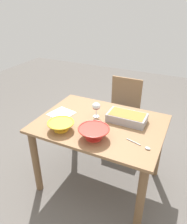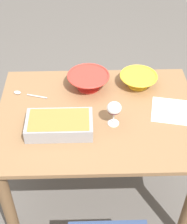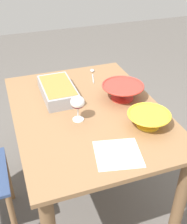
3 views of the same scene
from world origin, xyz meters
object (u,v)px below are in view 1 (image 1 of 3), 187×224
object	(u,v)px
mixing_bowl	(61,125)
wine_glass	(96,107)
dining_table	(100,135)
napkin	(61,113)
small_bowl	(94,132)
serving_spoon	(143,146)
casserole_dish	(127,117)
chair	(123,110)

from	to	relation	value
mixing_bowl	wine_glass	bearing A→B (deg)	-117.55
dining_table	napkin	size ratio (longest dim) A/B	5.34
mixing_bowl	small_bowl	size ratio (longest dim) A/B	0.90
dining_table	serving_spoon	distance (m)	0.52
wine_glass	napkin	xyz separation A→B (m)	(0.34, 0.10, -0.11)
dining_table	casserole_dish	size ratio (longest dim) A/B	3.25
wine_glass	casserole_dish	world-z (taller)	wine_glass
dining_table	chair	xyz separation A→B (m)	(0.03, -0.79, -0.11)
wine_glass	mixing_bowl	bearing A→B (deg)	62.45
wine_glass	serving_spoon	world-z (taller)	wine_glass
casserole_dish	mixing_bowl	xyz separation A→B (m)	(0.48, 0.39, 0.00)
dining_table	small_bowl	size ratio (longest dim) A/B	4.44
chair	small_bowl	distance (m)	1.09
chair	wine_glass	size ratio (longest dim) A/B	5.94
casserole_dish	serving_spoon	size ratio (longest dim) A/B	1.69
mixing_bowl	serving_spoon	world-z (taller)	mixing_bowl
dining_table	casserole_dish	bearing A→B (deg)	-149.48
wine_glass	small_bowl	world-z (taller)	wine_glass
chair	mixing_bowl	distance (m)	1.13
chair	casserole_dish	xyz separation A→B (m)	(-0.25, 0.67, 0.30)
small_bowl	napkin	xyz separation A→B (m)	(0.48, -0.24, -0.05)
dining_table	serving_spoon	size ratio (longest dim) A/B	5.48
napkin	casserole_dish	bearing A→B (deg)	-167.63
mixing_bowl	serving_spoon	xyz separation A→B (m)	(-0.72, -0.07, -0.04)
casserole_dish	small_bowl	distance (m)	0.41
mixing_bowl	napkin	distance (m)	0.30
chair	napkin	size ratio (longest dim) A/B	4.08
casserole_dish	small_bowl	xyz separation A→B (m)	(0.17, 0.38, 0.01)
chair	wine_glass	distance (m)	0.80
small_bowl	serving_spoon	world-z (taller)	small_bowl
serving_spoon	dining_table	bearing A→B (deg)	-22.66
dining_table	serving_spoon	xyz separation A→B (m)	(-0.46, 0.19, 0.15)
chair	mixing_bowl	bearing A→B (deg)	77.60
casserole_dish	napkin	distance (m)	0.66
chair	dining_table	bearing A→B (deg)	92.29
chair	mixing_bowl	size ratio (longest dim) A/B	3.78
chair	napkin	bearing A→B (deg)	63.92
dining_table	napkin	world-z (taller)	napkin
serving_spoon	napkin	size ratio (longest dim) A/B	0.97
chair	small_bowl	xyz separation A→B (m)	(-0.08, 1.05, 0.31)
dining_table	wine_glass	world-z (taller)	wine_glass
wine_glass	napkin	bearing A→B (deg)	15.76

